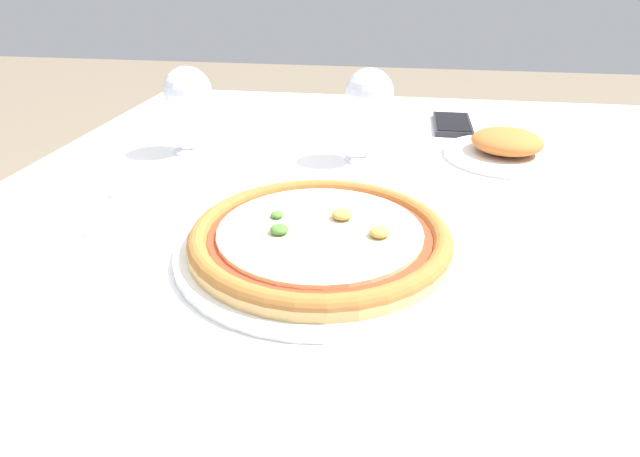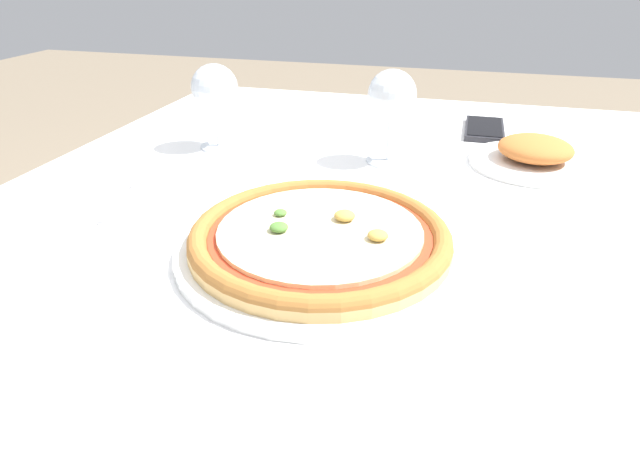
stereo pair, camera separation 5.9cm
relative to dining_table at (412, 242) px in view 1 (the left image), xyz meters
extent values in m
cube|color=brown|center=(0.00, 0.00, 0.06)|extent=(1.11, 1.00, 0.04)
cube|color=white|center=(0.00, 0.00, 0.08)|extent=(1.21, 1.10, 0.01)
cylinder|color=brown|center=(-0.50, 0.44, -0.31)|extent=(0.06, 0.06, 0.71)
cylinder|color=brown|center=(0.50, 0.44, -0.31)|extent=(0.06, 0.06, 0.71)
cylinder|color=white|center=(-0.11, -0.20, 0.09)|extent=(0.32, 0.32, 0.01)
cylinder|color=#E0B26B|center=(-0.11, -0.20, 0.10)|extent=(0.29, 0.29, 0.01)
torus|color=#A3662D|center=(-0.11, -0.20, 0.11)|extent=(0.29, 0.29, 0.02)
cylinder|color=#BC381E|center=(-0.11, -0.20, 0.11)|extent=(0.25, 0.25, 0.00)
cylinder|color=beige|center=(-0.11, -0.20, 0.11)|extent=(0.23, 0.23, 0.00)
ellipsoid|color=#4C7A33|center=(-0.15, -0.22, 0.12)|extent=(0.02, 0.02, 0.01)
ellipsoid|color=#BC9342|center=(-0.09, -0.17, 0.12)|extent=(0.02, 0.02, 0.01)
ellipsoid|color=#BC9342|center=(-0.04, -0.21, 0.12)|extent=(0.02, 0.02, 0.01)
ellipsoid|color=#4C7A33|center=(-0.16, -0.18, 0.12)|extent=(0.02, 0.02, 0.01)
cube|color=silver|center=(-0.40, -0.15, 0.09)|extent=(0.03, 0.11, 0.00)
cube|color=silver|center=(-0.41, -0.09, 0.09)|extent=(0.03, 0.02, 0.00)
cube|color=silver|center=(-0.42, -0.07, 0.09)|extent=(0.01, 0.05, 0.00)
cube|color=silver|center=(-0.42, -0.06, 0.09)|extent=(0.01, 0.05, 0.00)
cube|color=silver|center=(-0.41, -0.06, 0.09)|extent=(0.01, 0.05, 0.00)
cube|color=silver|center=(-0.40, -0.06, 0.09)|extent=(0.01, 0.05, 0.00)
cylinder|color=silver|center=(-0.37, 0.11, 0.09)|extent=(0.07, 0.07, 0.00)
cylinder|color=silver|center=(-0.37, 0.11, 0.12)|extent=(0.01, 0.01, 0.07)
sphere|color=silver|center=(-0.37, 0.11, 0.19)|extent=(0.08, 0.08, 0.08)
cylinder|color=silver|center=(-0.08, 0.11, 0.09)|extent=(0.07, 0.07, 0.00)
cylinder|color=silver|center=(-0.08, 0.11, 0.13)|extent=(0.01, 0.01, 0.07)
sphere|color=silver|center=(-0.08, 0.11, 0.20)|extent=(0.07, 0.07, 0.07)
cube|color=#232328|center=(0.07, 0.32, 0.09)|extent=(0.07, 0.14, 0.01)
cube|color=black|center=(0.07, 0.32, 0.10)|extent=(0.06, 0.13, 0.00)
cylinder|color=white|center=(0.14, 0.15, 0.09)|extent=(0.20, 0.20, 0.01)
ellipsoid|color=#BC662D|center=(0.14, 0.15, 0.11)|extent=(0.11, 0.11, 0.04)
camera|label=1|loc=(-0.03, -0.72, 0.39)|focal=30.00mm
camera|label=2|loc=(0.03, -0.70, 0.39)|focal=30.00mm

